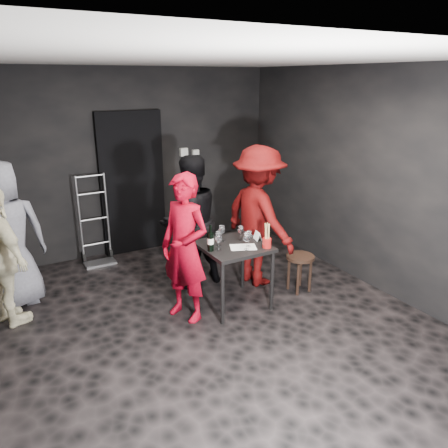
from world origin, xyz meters
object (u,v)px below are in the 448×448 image
bystander_cream (1,256)px  man_maroon (259,204)px  woman_black (190,215)px  server_red (185,242)px  breadstick_cup (267,236)px  wine_bottle (211,241)px  bystander_grey (5,226)px  hand_truck (97,247)px  tasting_table (234,253)px  stool (300,263)px

bystander_cream → man_maroon: bearing=-124.0°
man_maroon → bystander_cream: (-2.90, 0.43, -0.27)m
man_maroon → woman_black: bearing=58.4°
server_red → breadstick_cup: 0.91m
wine_bottle → breadstick_cup: bearing=-20.2°
server_red → bystander_grey: (-1.64, 1.21, 0.10)m
hand_truck → bystander_cream: bearing=-136.7°
hand_truck → bystander_grey: 1.58m
tasting_table → wine_bottle: bearing=-173.6°
woman_black → man_maroon: man_maroon is taller
server_red → man_maroon: size_ratio=0.84×
man_maroon → breadstick_cup: bearing=147.1°
server_red → man_maroon: (1.17, 0.36, 0.17)m
stool → bystander_cream: 3.37m
stool → breadstick_cup: (-0.61, -0.15, 0.51)m
tasting_table → wine_bottle: size_ratio=2.56×
tasting_table → bystander_grey: 2.57m
bystander_cream → wine_bottle: (2.01, -0.85, 0.08)m
hand_truck → server_red: server_red is taller
man_maroon → breadstick_cup: (-0.30, -0.63, -0.16)m
tasting_table → server_red: 0.63m
bystander_grey → woman_black: bearing=161.3°
server_red → bystander_cream: (-1.73, 0.79, -0.10)m
man_maroon → bystander_cream: 2.95m
wine_bottle → breadstick_cup: (0.59, -0.22, 0.02)m
hand_truck → server_red: (0.50, -2.00, 0.65)m
tasting_table → man_maroon: (0.58, 0.38, 0.40)m
tasting_table → breadstick_cup: (0.28, -0.25, 0.24)m
server_red → man_maroon: bearing=81.3°
server_red → bystander_cream: bearing=-140.5°
server_red → woman_black: bearing=125.5°
tasting_table → wine_bottle: wine_bottle is taller
man_maroon → server_red: bearing=99.7°
bystander_cream → breadstick_cup: size_ratio=5.16×
man_maroon → wine_bottle: man_maroon is taller
bystander_cream → bystander_grey: bystander_grey is taller
hand_truck → bystander_grey: bystander_grey is taller
woman_black → stool: bearing=134.3°
stool → bystander_grey: size_ratio=0.24×
wine_bottle → man_maroon: bearing=24.9°
woman_black → man_maroon: size_ratio=0.89×
hand_truck → stool: (1.98, -2.11, 0.15)m
server_red → wine_bottle: 0.29m
bystander_grey → breadstick_cup: bystander_grey is taller
hand_truck → wine_bottle: bearing=-70.2°
tasting_table → wine_bottle: (-0.31, -0.03, 0.21)m
stool → bystander_grey: (-3.13, 1.32, 0.60)m
server_red → breadstick_cup: size_ratio=5.80×
breadstick_cup → tasting_table: bearing=138.1°
bystander_grey → wine_bottle: bearing=141.8°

